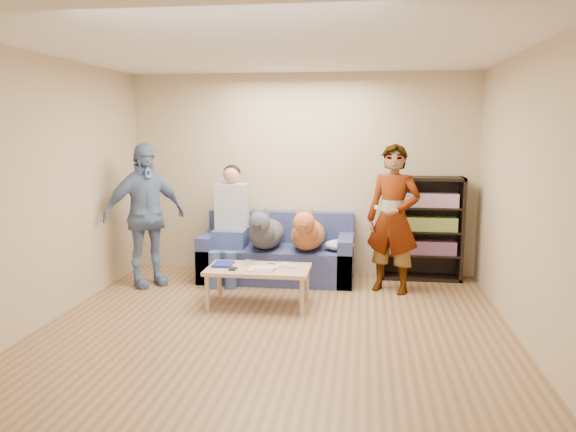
# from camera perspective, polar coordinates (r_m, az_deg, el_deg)

# --- Properties ---
(ground) EXTENTS (5.00, 5.00, 0.00)m
(ground) POSITION_cam_1_polar(r_m,az_deg,el_deg) (5.22, -1.83, -12.43)
(ground) COLOR brown
(ground) RESTS_ON ground
(ceiling) EXTENTS (5.00, 5.00, 0.00)m
(ceiling) POSITION_cam_1_polar(r_m,az_deg,el_deg) (4.91, -1.98, 17.09)
(ceiling) COLOR white
(ceiling) RESTS_ON ground
(wall_back) EXTENTS (4.50, 0.00, 4.50)m
(wall_back) POSITION_cam_1_polar(r_m,az_deg,el_deg) (7.37, 1.37, 4.26)
(wall_back) COLOR tan
(wall_back) RESTS_ON ground
(wall_front) EXTENTS (4.50, 0.00, 4.50)m
(wall_front) POSITION_cam_1_polar(r_m,az_deg,el_deg) (2.51, -11.56, -5.21)
(wall_front) COLOR tan
(wall_front) RESTS_ON ground
(wall_left) EXTENTS (0.00, 5.00, 5.00)m
(wall_left) POSITION_cam_1_polar(r_m,az_deg,el_deg) (5.73, -24.71, 2.08)
(wall_left) COLOR tan
(wall_left) RESTS_ON ground
(wall_right) EXTENTS (0.00, 5.00, 5.00)m
(wall_right) POSITION_cam_1_polar(r_m,az_deg,el_deg) (5.04, 24.22, 1.27)
(wall_right) COLOR tan
(wall_right) RESTS_ON ground
(blanket) EXTENTS (0.37, 0.31, 0.13)m
(blanket) POSITION_cam_1_polar(r_m,az_deg,el_deg) (6.86, 5.27, -2.96)
(blanket) COLOR #B9B9BE
(blanket) RESTS_ON sofa
(person_standing_right) EXTENTS (0.74, 0.61, 1.72)m
(person_standing_right) POSITION_cam_1_polar(r_m,az_deg,el_deg) (6.58, 10.63, -0.30)
(person_standing_right) COLOR gray
(person_standing_right) RESTS_ON ground
(person_standing_left) EXTENTS (1.02, 1.01, 1.73)m
(person_standing_left) POSITION_cam_1_polar(r_m,az_deg,el_deg) (6.96, -14.36, 0.09)
(person_standing_left) COLOR #769CBD
(person_standing_left) RESTS_ON ground
(held_controller) EXTENTS (0.04, 0.12, 0.03)m
(held_controller) POSITION_cam_1_polar(r_m,az_deg,el_deg) (6.35, 8.96, 0.88)
(held_controller) COLOR white
(held_controller) RESTS_ON person_standing_right
(notebook_blue) EXTENTS (0.20, 0.26, 0.03)m
(notebook_blue) POSITION_cam_1_polar(r_m,az_deg,el_deg) (6.18, -6.60, -4.88)
(notebook_blue) COLOR navy
(notebook_blue) RESTS_ON coffee_table
(papers) EXTENTS (0.26, 0.20, 0.02)m
(papers) POSITION_cam_1_polar(r_m,az_deg,el_deg) (5.94, -2.73, -5.44)
(papers) COLOR silver
(papers) RESTS_ON coffee_table
(magazine) EXTENTS (0.22, 0.17, 0.01)m
(magazine) POSITION_cam_1_polar(r_m,az_deg,el_deg) (5.95, -2.41, -5.27)
(magazine) COLOR beige
(magazine) RESTS_ON coffee_table
(camera_silver) EXTENTS (0.11, 0.06, 0.05)m
(camera_silver) POSITION_cam_1_polar(r_m,az_deg,el_deg) (6.18, -3.92, -4.72)
(camera_silver) COLOR #B9B9BE
(camera_silver) RESTS_ON coffee_table
(controller_a) EXTENTS (0.04, 0.13, 0.03)m
(controller_a) POSITION_cam_1_polar(r_m,az_deg,el_deg) (6.10, -0.26, -4.98)
(controller_a) COLOR white
(controller_a) RESTS_ON coffee_table
(controller_b) EXTENTS (0.09, 0.06, 0.03)m
(controller_b) POSITION_cam_1_polar(r_m,az_deg,el_deg) (6.01, 0.40, -5.19)
(controller_b) COLOR white
(controller_b) RESTS_ON coffee_table
(headphone_cup_a) EXTENTS (0.07, 0.07, 0.02)m
(headphone_cup_a) POSITION_cam_1_polar(r_m,az_deg,el_deg) (6.00, -1.18, -5.28)
(headphone_cup_a) COLOR silver
(headphone_cup_a) RESTS_ON coffee_table
(headphone_cup_b) EXTENTS (0.07, 0.07, 0.02)m
(headphone_cup_b) POSITION_cam_1_polar(r_m,az_deg,el_deg) (6.07, -1.06, -5.09)
(headphone_cup_b) COLOR silver
(headphone_cup_b) RESTS_ON coffee_table
(pen_orange) EXTENTS (0.13, 0.06, 0.01)m
(pen_orange) POSITION_cam_1_polar(r_m,az_deg,el_deg) (5.90, -3.51, -5.59)
(pen_orange) COLOR orange
(pen_orange) RESTS_ON coffee_table
(pen_black) EXTENTS (0.13, 0.08, 0.01)m
(pen_black) POSITION_cam_1_polar(r_m,az_deg,el_deg) (6.20, -1.62, -4.85)
(pen_black) COLOR black
(pen_black) RESTS_ON coffee_table
(wallet) EXTENTS (0.07, 0.12, 0.02)m
(wallet) POSITION_cam_1_polar(r_m,az_deg,el_deg) (5.99, -5.60, -5.37)
(wallet) COLOR black
(wallet) RESTS_ON coffee_table
(sofa) EXTENTS (1.90, 0.85, 0.82)m
(sofa) POSITION_cam_1_polar(r_m,az_deg,el_deg) (7.16, -1.01, -4.14)
(sofa) COLOR #515B93
(sofa) RESTS_ON ground
(person_seated) EXTENTS (0.40, 0.73, 1.47)m
(person_seated) POSITION_cam_1_polar(r_m,az_deg,el_deg) (7.06, -5.89, -0.31)
(person_seated) COLOR #3A4380
(person_seated) RESTS_ON sofa
(dog_gray) EXTENTS (0.41, 1.25, 0.59)m
(dog_gray) POSITION_cam_1_polar(r_m,az_deg,el_deg) (6.89, -2.30, -1.65)
(dog_gray) COLOR #464A50
(dog_gray) RESTS_ON sofa
(dog_tan) EXTENTS (0.41, 1.17, 0.60)m
(dog_tan) POSITION_cam_1_polar(r_m,az_deg,el_deg) (6.82, 1.97, -1.73)
(dog_tan) COLOR #B05635
(dog_tan) RESTS_ON sofa
(coffee_table) EXTENTS (1.10, 0.60, 0.42)m
(coffee_table) POSITION_cam_1_polar(r_m,az_deg,el_deg) (6.06, -3.02, -5.68)
(coffee_table) COLOR tan
(coffee_table) RESTS_ON ground
(bookshelf) EXTENTS (1.00, 0.34, 1.30)m
(bookshelf) POSITION_cam_1_polar(r_m,az_deg,el_deg) (7.27, 13.44, -0.99)
(bookshelf) COLOR black
(bookshelf) RESTS_ON ground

